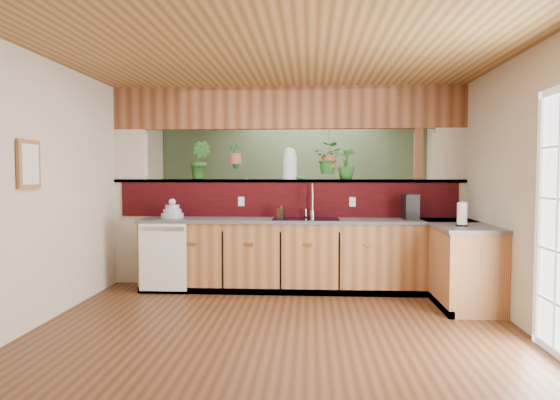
# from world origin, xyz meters

# --- Properties ---
(ground) EXTENTS (4.60, 7.00, 0.01)m
(ground) POSITION_xyz_m (0.00, 0.00, 0.00)
(ground) COLOR #4C2B17
(ground) RESTS_ON ground
(ceiling) EXTENTS (4.60, 7.00, 0.01)m
(ceiling) POSITION_xyz_m (0.00, 0.00, 2.60)
(ceiling) COLOR brown
(ceiling) RESTS_ON ground
(wall_back) EXTENTS (4.60, 0.02, 2.60)m
(wall_back) POSITION_xyz_m (0.00, 3.50, 1.30)
(wall_back) COLOR beige
(wall_back) RESTS_ON ground
(wall_front) EXTENTS (4.60, 0.02, 2.60)m
(wall_front) POSITION_xyz_m (0.00, -3.50, 1.30)
(wall_front) COLOR beige
(wall_front) RESTS_ON ground
(wall_left) EXTENTS (0.02, 7.00, 2.60)m
(wall_left) POSITION_xyz_m (-2.30, 0.00, 1.30)
(wall_left) COLOR beige
(wall_left) RESTS_ON ground
(wall_right) EXTENTS (0.02, 7.00, 2.60)m
(wall_right) POSITION_xyz_m (2.30, 0.00, 1.30)
(wall_right) COLOR beige
(wall_right) RESTS_ON ground
(pass_through_partition) EXTENTS (4.60, 0.21, 2.60)m
(pass_through_partition) POSITION_xyz_m (0.03, 1.35, 1.19)
(pass_through_partition) COLOR beige
(pass_through_partition) RESTS_ON ground
(pass_through_ledge) EXTENTS (4.60, 0.21, 0.04)m
(pass_through_ledge) POSITION_xyz_m (0.00, 1.35, 1.37)
(pass_through_ledge) COLOR brown
(pass_through_ledge) RESTS_ON ground
(header_beam) EXTENTS (4.60, 0.15, 0.55)m
(header_beam) POSITION_xyz_m (0.00, 1.35, 2.33)
(header_beam) COLOR brown
(header_beam) RESTS_ON ground
(sage_backwall) EXTENTS (4.55, 0.02, 2.55)m
(sage_backwall) POSITION_xyz_m (0.00, 3.48, 1.30)
(sage_backwall) COLOR #4A5F40
(sage_backwall) RESTS_ON ground
(countertop) EXTENTS (4.14, 1.52, 0.90)m
(countertop) POSITION_xyz_m (0.84, 0.87, 0.45)
(countertop) COLOR brown
(countertop) RESTS_ON ground
(dishwasher) EXTENTS (0.58, 0.03, 0.82)m
(dishwasher) POSITION_xyz_m (-1.48, 0.66, 0.46)
(dishwasher) COLOR white
(dishwasher) RESTS_ON ground
(navy_sink) EXTENTS (0.82, 0.50, 0.18)m
(navy_sink) POSITION_xyz_m (0.25, 0.98, 0.82)
(navy_sink) COLOR black
(navy_sink) RESTS_ON countertop
(framed_print) EXTENTS (0.04, 0.35, 0.45)m
(framed_print) POSITION_xyz_m (-2.27, -0.80, 1.55)
(framed_print) COLOR brown
(framed_print) RESTS_ON wall_left
(faucet) EXTENTS (0.19, 0.19, 0.44)m
(faucet) POSITION_xyz_m (0.33, 1.13, 1.14)
(faucet) COLOR #B7B7B2
(faucet) RESTS_ON countertop
(dish_stack) EXTENTS (0.28, 0.28, 0.25)m
(dish_stack) POSITION_xyz_m (-1.45, 0.99, 0.98)
(dish_stack) COLOR #A0AECE
(dish_stack) RESTS_ON countertop
(soap_dispenser) EXTENTS (0.11, 0.11, 0.18)m
(soap_dispenser) POSITION_xyz_m (-0.07, 1.06, 0.99)
(soap_dispenser) COLOR #392714
(soap_dispenser) RESTS_ON countertop
(coffee_maker) EXTENTS (0.17, 0.28, 0.31)m
(coffee_maker) POSITION_xyz_m (1.54, 0.96, 1.04)
(coffee_maker) COLOR black
(coffee_maker) RESTS_ON countertop
(paper_towel) EXTENTS (0.13, 0.13, 0.27)m
(paper_towel) POSITION_xyz_m (1.94, 0.22, 1.02)
(paper_towel) COLOR black
(paper_towel) RESTS_ON countertop
(glass_jar) EXTENTS (0.19, 0.19, 0.42)m
(glass_jar) POSITION_xyz_m (0.03, 1.35, 1.60)
(glass_jar) COLOR silver
(glass_jar) RESTS_ON pass_through_ledge
(ledge_plant_left) EXTENTS (0.33, 0.29, 0.50)m
(ledge_plant_left) POSITION_xyz_m (-1.16, 1.35, 1.64)
(ledge_plant_left) COLOR #21581F
(ledge_plant_left) RESTS_ON pass_through_ledge
(ledge_plant_right) EXTENTS (0.30, 0.30, 0.42)m
(ledge_plant_right) POSITION_xyz_m (0.77, 1.35, 1.60)
(ledge_plant_right) COLOR #21581F
(ledge_plant_right) RESTS_ON pass_through_ledge
(hanging_plant_a) EXTENTS (0.22, 0.19, 0.46)m
(hanging_plant_a) POSITION_xyz_m (-0.69, 1.35, 1.81)
(hanging_plant_a) COLOR brown
(hanging_plant_a) RESTS_ON header_beam
(hanging_plant_b) EXTENTS (0.46, 0.44, 0.53)m
(hanging_plant_b) POSITION_xyz_m (0.55, 1.35, 1.84)
(hanging_plant_b) COLOR brown
(hanging_plant_b) RESTS_ON header_beam
(shelving_console) EXTENTS (1.42, 0.87, 0.92)m
(shelving_console) POSITION_xyz_m (-0.37, 3.25, 0.50)
(shelving_console) COLOR black
(shelving_console) RESTS_ON ground
(shelf_plant_a) EXTENTS (0.28, 0.24, 0.45)m
(shelf_plant_a) POSITION_xyz_m (-0.78, 3.25, 1.19)
(shelf_plant_a) COLOR #21581F
(shelf_plant_a) RESTS_ON shelving_console
(shelf_plant_b) EXTENTS (0.31, 0.31, 0.50)m
(shelf_plant_b) POSITION_xyz_m (0.12, 3.25, 1.21)
(shelf_plant_b) COLOR #21581F
(shelf_plant_b) RESTS_ON shelving_console
(floor_plant) EXTENTS (0.70, 0.63, 0.68)m
(floor_plant) POSITION_xyz_m (1.06, 2.47, 0.34)
(floor_plant) COLOR #21581F
(floor_plant) RESTS_ON ground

